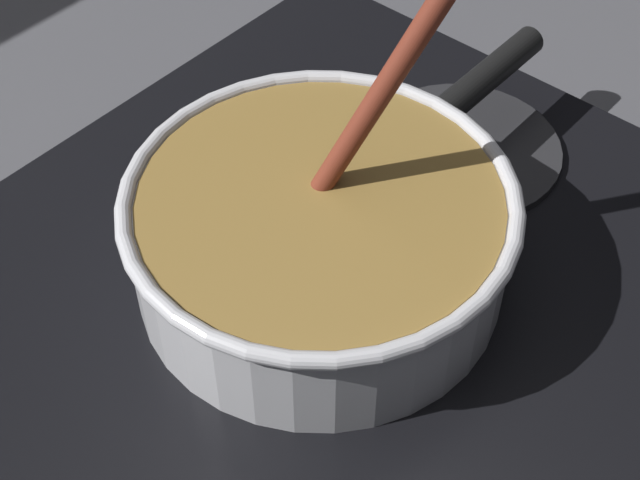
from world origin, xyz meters
The scene contains 5 objects.
ground centered at (0.00, 0.00, -0.02)m, with size 2.40×1.60×0.04m, color #4C4C51.
hob_plate centered at (0.12, 0.05, 0.01)m, with size 0.56×0.48×0.01m, color black.
burner_ring centered at (0.12, 0.05, 0.02)m, with size 0.17×0.17×0.01m, color #592D0C.
spare_burner centered at (0.28, 0.05, 0.01)m, with size 0.15×0.15×0.01m, color #262628.
cooking_pan centered at (0.12, 0.05, 0.05)m, with size 0.37×0.25×0.28m.
Camera 1 is at (-0.20, -0.22, 0.50)m, focal length 53.42 mm.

